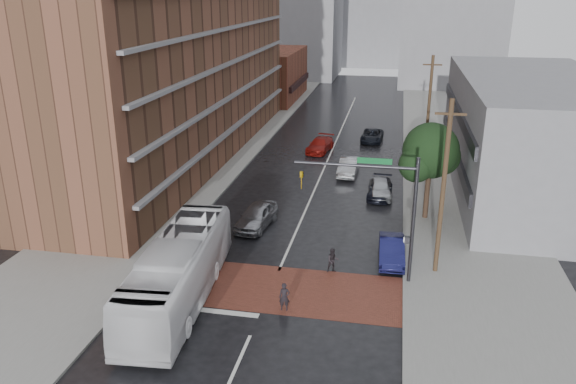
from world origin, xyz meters
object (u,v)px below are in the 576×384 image
at_px(car_travel_c, 320,145).
at_px(suv_travel, 372,136).
at_px(transit_bus, 179,271).
at_px(car_travel_b, 348,167).
at_px(car_parked_far, 380,188).
at_px(pedestrian_b, 333,260).
at_px(car_travel_a, 256,216).
at_px(car_parked_near, 392,250).
at_px(pedestrian_a, 284,297).
at_px(car_parked_mid, 380,189).

relative_size(car_travel_c, suv_travel, 1.03).
relative_size(transit_bus, car_travel_b, 2.75).
xyz_separation_m(car_travel_b, car_parked_far, (2.91, -4.94, -0.03)).
relative_size(pedestrian_b, car_travel_c, 0.31).
height_order(car_travel_a, car_parked_near, car_travel_a).
bearing_deg(suv_travel, car_parked_near, -81.40).
bearing_deg(car_travel_b, pedestrian_b, -86.03).
relative_size(car_travel_c, car_parked_far, 1.15).
bearing_deg(car_travel_a, transit_bus, -91.16).
xyz_separation_m(car_travel_a, car_parked_far, (7.99, 7.57, -0.09)).
distance_m(pedestrian_a, suv_travel, 34.29).
relative_size(suv_travel, car_parked_far, 1.11).
xyz_separation_m(pedestrian_a, suv_travel, (2.59, 34.19, -0.11)).
bearing_deg(car_travel_c, transit_bus, -87.30).
distance_m(transit_bus, pedestrian_b, 8.76).
height_order(transit_bus, car_parked_mid, transit_bus).
height_order(pedestrian_a, car_parked_mid, pedestrian_a).
height_order(car_travel_b, car_parked_mid, car_travel_b).
relative_size(car_travel_a, suv_travel, 1.02).
bearing_deg(car_parked_mid, car_parked_near, -81.13).
xyz_separation_m(car_travel_a, car_travel_b, (5.08, 12.50, -0.06)).
xyz_separation_m(pedestrian_a, car_travel_a, (-3.93, 9.93, 0.04)).
distance_m(pedestrian_b, car_travel_c, 25.11).
bearing_deg(pedestrian_a, car_travel_b, 77.70).
bearing_deg(car_parked_mid, car_travel_a, -133.41).
relative_size(pedestrian_b, suv_travel, 0.32).
xyz_separation_m(pedestrian_b, car_parked_far, (2.15, 13.00, -0.03)).
xyz_separation_m(transit_bus, pedestrian_b, (7.42, 4.56, -0.96)).
height_order(transit_bus, pedestrian_a, transit_bus).
bearing_deg(car_travel_c, pedestrian_a, -76.56).
relative_size(car_travel_a, car_parked_far, 1.13).
bearing_deg(car_parked_far, suv_travel, 88.81).
xyz_separation_m(car_travel_c, car_parked_far, (6.33, -11.76, 0.02)).
bearing_deg(pedestrian_a, suv_travel, 76.32).
relative_size(car_travel_a, car_travel_c, 0.99).
xyz_separation_m(car_parked_near, car_parked_far, (-1.10, 10.96, 0.00)).
height_order(transit_bus, pedestrian_b, transit_bus).
distance_m(pedestrian_b, car_parked_far, 13.18).
relative_size(transit_bus, pedestrian_a, 8.14).
height_order(car_travel_c, car_parked_mid, car_travel_c).
bearing_deg(car_parked_far, transit_bus, -124.85).
xyz_separation_m(car_travel_c, suv_travel, (4.86, 4.93, -0.05)).
height_order(pedestrian_a, car_parked_far, pedestrian_a).
bearing_deg(pedestrian_b, car_parked_far, 61.26).
relative_size(car_parked_mid, car_parked_far, 1.05).
bearing_deg(car_travel_a, suv_travel, 82.83).
bearing_deg(car_parked_far, car_travel_b, 114.27).
relative_size(car_travel_a, car_parked_mid, 1.08).
bearing_deg(car_travel_b, car_travel_c, 118.19).
bearing_deg(suv_travel, car_travel_c, -131.29).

